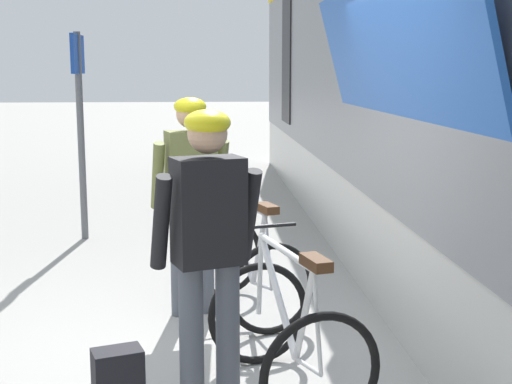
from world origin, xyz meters
The scene contains 7 objects.
ground_plane centered at (0.00, 0.00, 0.00)m, with size 80.00×80.00×0.00m, color #A09E99.
cyclist_near_in_olive centered at (-0.06, 0.93, 1.05)m, with size 0.66×0.41×1.76m.
cyclist_far_in_dark centered at (0.07, -0.79, 1.05)m, with size 0.66×0.44×1.76m.
bicycle_near_silver centered at (0.38, 0.89, 0.40)m, with size 1.01×1.24×0.99m.
bicycle_far_white centered at (0.53, -0.62, 0.40)m, with size 0.96×1.22×0.99m.
backpack_on_platform centered at (-0.46, -0.78, 0.20)m, with size 0.28×0.18×0.40m, color black.
platform_sign_post centered at (-1.37, 3.64, 1.62)m, with size 0.08×0.70×2.40m.
Camera 1 is at (0.04, -4.63, 1.97)m, focal length 49.48 mm.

